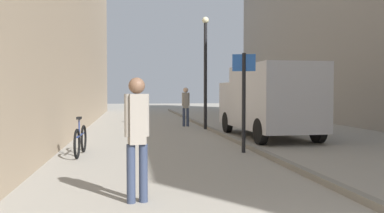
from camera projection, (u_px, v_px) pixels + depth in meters
ground_plane at (180, 137)px, 13.92m from camera, size 80.00×80.00×0.00m
kerb_strip at (223, 134)px, 14.16m from camera, size 0.16×40.00×0.12m
pedestrian_main_foreground at (137, 131)px, 5.63m from camera, size 0.35×0.24×1.80m
pedestrian_mid_block at (186, 104)px, 18.16m from camera, size 0.36×0.23×1.79m
delivery_van at (268, 99)px, 13.76m from camera, size 2.25×5.25×2.49m
street_sign_post at (244, 94)px, 10.28m from camera, size 0.58×0.20×2.60m
lamp_post at (205, 65)px, 16.72m from camera, size 0.28×0.28×4.76m
bicycle_leaning at (80, 140)px, 9.86m from camera, size 0.12×1.77×0.98m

